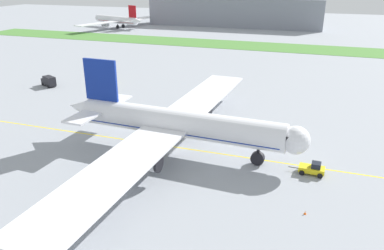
{
  "coord_description": "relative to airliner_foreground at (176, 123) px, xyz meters",
  "views": [
    {
      "loc": [
        24.67,
        -62.74,
        32.18
      ],
      "look_at": [
        1.59,
        4.59,
        3.64
      ],
      "focal_mm": 35.38,
      "sensor_mm": 36.0,
      "label": 1
    }
  ],
  "objects": [
    {
      "name": "airliner_foreground",
      "position": [
        0.0,
        0.0,
        0.0
      ],
      "size": [
        49.34,
        77.85,
        16.76
      ],
      "color": "white",
      "rests_on": "ground"
    },
    {
      "name": "apron_taxi_line",
      "position": [
        -0.13,
        1.35,
        -5.68
      ],
      "size": [
        280.0,
        0.36,
        0.01
      ],
      "primitive_type": "cube",
      "color": "yellow",
      "rests_on": "ground"
    },
    {
      "name": "service_truck_baggage_loader",
      "position": [
        -53.47,
        29.82,
        -4.04
      ],
      "size": [
        6.29,
        4.6,
        3.12
      ],
      "color": "black",
      "rests_on": "ground"
    },
    {
      "name": "ground_crew_wingwalker_port",
      "position": [
        -6.38,
        -27.82,
        -4.7
      ],
      "size": [
        0.52,
        0.41,
        1.63
      ],
      "color": "black",
      "rests_on": "ground"
    },
    {
      "name": "terminal_building",
      "position": [
        -32.22,
        188.1,
        3.31
      ],
      "size": [
        111.73,
        20.0,
        18.0
      ],
      "primitive_type": "cube",
      "color": "gray",
      "rests_on": "ground"
    },
    {
      "name": "ground_plane",
      "position": [
        -0.13,
        0.46,
        -5.69
      ],
      "size": [
        600.0,
        600.0,
        0.0
      ],
      "primitive_type": "plane",
      "color": "#9399A0",
      "rests_on": "ground"
    },
    {
      "name": "service_truck_fuel_bowser",
      "position": [
        -38.47,
        37.32,
        -4.2
      ],
      "size": [
        4.56,
        2.63,
        2.75
      ],
      "color": "yellow",
      "rests_on": "ground"
    },
    {
      "name": "grass_median_strip",
      "position": [
        -0.13,
        119.56,
        -5.64
      ],
      "size": [
        320.0,
        24.0,
        0.1
      ],
      "primitive_type": "cube",
      "color": "#4C8438",
      "rests_on": "ground"
    },
    {
      "name": "pushback_tug",
      "position": [
        25.51,
        -1.1,
        -4.67
      ],
      "size": [
        6.13,
        2.72,
        2.22
      ],
      "color": "yellow",
      "rests_on": "ground"
    },
    {
      "name": "parked_airliner_far_left",
      "position": [
        -100.21,
        156.4,
        -0.83
      ],
      "size": [
        39.75,
        63.46,
        14.32
      ],
      "color": "white",
      "rests_on": "ground"
    },
    {
      "name": "traffic_cone_near_nose",
      "position": [
        25.12,
        -13.73,
        -5.41
      ],
      "size": [
        0.36,
        0.36,
        0.58
      ],
      "color": "#F2590C",
      "rests_on": "ground"
    }
  ]
}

